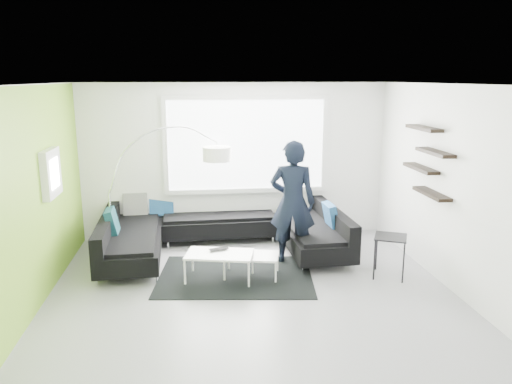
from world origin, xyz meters
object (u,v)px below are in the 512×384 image
(side_table, at_px, (390,256))
(laptop, at_px, (220,250))
(arc_lamp, at_px, (109,193))
(sectional_sofa, at_px, (223,232))
(person, at_px, (292,202))
(coffee_table, at_px, (236,265))

(side_table, distance_m, laptop, 2.50)
(arc_lamp, distance_m, laptop, 2.12)
(sectional_sofa, xyz_separation_m, person, (1.06, -0.54, 0.61))
(coffee_table, relative_size, person, 0.63)
(arc_lamp, bearing_deg, person, -8.84)
(coffee_table, xyz_separation_m, laptop, (-0.22, 0.07, 0.21))
(coffee_table, distance_m, laptop, 0.32)
(sectional_sofa, height_order, coffee_table, sectional_sofa)
(coffee_table, relative_size, side_table, 1.99)
(person, xyz_separation_m, laptop, (-1.17, -0.49, -0.56))
(coffee_table, bearing_deg, side_table, 7.56)
(sectional_sofa, relative_size, person, 2.04)
(sectional_sofa, relative_size, coffee_table, 3.23)
(coffee_table, relative_size, laptop, 3.63)
(side_table, relative_size, laptop, 1.82)
(coffee_table, distance_m, arc_lamp, 2.41)
(coffee_table, relative_size, arc_lamp, 0.58)
(sectional_sofa, distance_m, coffee_table, 1.12)
(side_table, bearing_deg, laptop, 173.51)
(sectional_sofa, distance_m, laptop, 1.03)
(sectional_sofa, bearing_deg, person, -28.97)
(arc_lamp, distance_m, side_table, 4.47)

